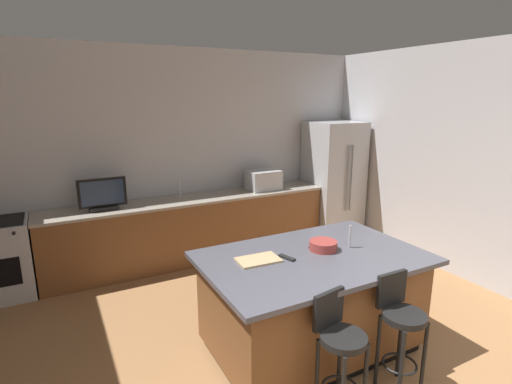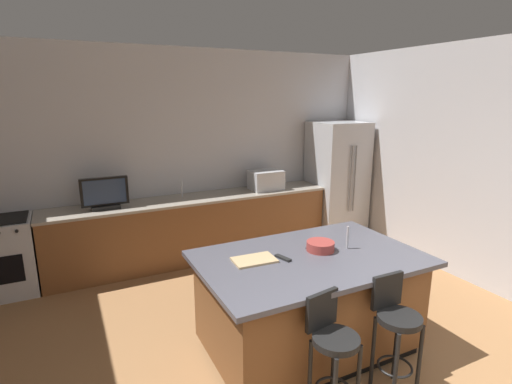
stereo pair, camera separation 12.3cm
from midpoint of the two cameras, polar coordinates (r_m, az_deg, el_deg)
wall_back at (r=5.89m, az=-9.53°, el=5.43°), size 6.28×0.12×2.98m
wall_right at (r=5.69m, az=28.54°, el=3.64°), size 0.12×5.14×2.98m
counter_back at (r=5.78m, az=-8.14°, el=-5.22°), size 4.03×0.62×0.92m
kitchen_island at (r=3.81m, az=8.55°, el=-15.50°), size 1.99×1.27×0.93m
refrigerator at (r=6.71m, az=12.07°, el=1.70°), size 0.82×0.80×1.91m
microwave at (r=6.05m, az=2.03°, el=1.75°), size 0.48×0.36×0.29m
tv_monitor at (r=5.32m, az=-20.39°, el=-0.34°), size 0.58×0.16×0.41m
sink_faucet_back at (r=5.67m, az=-10.05°, el=0.43°), size 0.02×0.02×0.24m
sink_faucet_island at (r=3.81m, az=14.00°, el=-6.40°), size 0.02×0.02×0.22m
bar_stool_left at (r=3.11m, az=12.11°, el=-21.12°), size 0.34×0.36×0.96m
bar_stool_right at (r=3.45m, az=20.50°, el=-17.70°), size 0.34×0.34×0.97m
fruit_bowl at (r=3.74m, az=10.24°, el=-7.70°), size 0.26×0.26×0.09m
cell_phone at (r=3.76m, az=9.36°, el=-8.19°), size 0.11×0.16×0.01m
tv_remote at (r=3.52m, az=4.94°, el=-9.48°), size 0.09×0.18×0.02m
cutting_board at (r=3.47m, az=0.77°, el=-9.79°), size 0.38×0.26×0.02m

